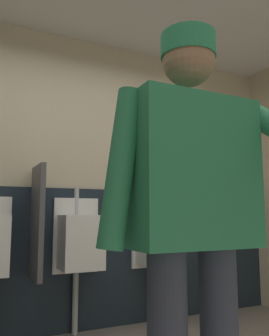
{
  "coord_description": "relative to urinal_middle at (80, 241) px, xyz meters",
  "views": [
    {
      "loc": [
        -0.87,
        -1.51,
        1.0
      ],
      "look_at": [
        -0.05,
        0.18,
        1.25
      ],
      "focal_mm": 37.7,
      "sensor_mm": 36.0,
      "label": 1
    }
  ],
  "objects": [
    {
      "name": "wall_back",
      "position": [
        -0.04,
        0.22,
        0.56
      ],
      "size": [
        5.0,
        0.12,
        2.68
      ],
      "primitive_type": "cube",
      "color": "beige",
      "rests_on": "ground_plane"
    },
    {
      "name": "urinal_right",
      "position": [
        0.75,
        0.0,
        0.0
      ],
      "size": [
        0.4,
        0.34,
        1.24
      ],
      "color": "white",
      "rests_on": "ground_plane"
    },
    {
      "name": "person",
      "position": [
        -0.15,
        -1.88,
        0.23
      ],
      "size": [
        0.7,
        0.6,
        1.7
      ],
      "color": "#2D3342",
      "rests_on": "ground_plane"
    },
    {
      "name": "wainscot_band_back",
      "position": [
        -0.04,
        0.14,
        -0.16
      ],
      "size": [
        4.4,
        0.03,
        1.24
      ],
      "primitive_type": "cube",
      "color": "#19232D",
      "rests_on": "ground_plane"
    },
    {
      "name": "privacy_divider_panel",
      "position": [
        -0.38,
        -0.07,
        0.17
      ],
      "size": [
        0.04,
        0.4,
        0.9
      ],
      "primitive_type": "cube",
      "color": "#4C4C51"
    },
    {
      "name": "urinal_middle",
      "position": [
        0.0,
        0.0,
        0.0
      ],
      "size": [
        0.4,
        0.34,
        1.24
      ],
      "color": "white",
      "rests_on": "ground_plane"
    }
  ]
}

